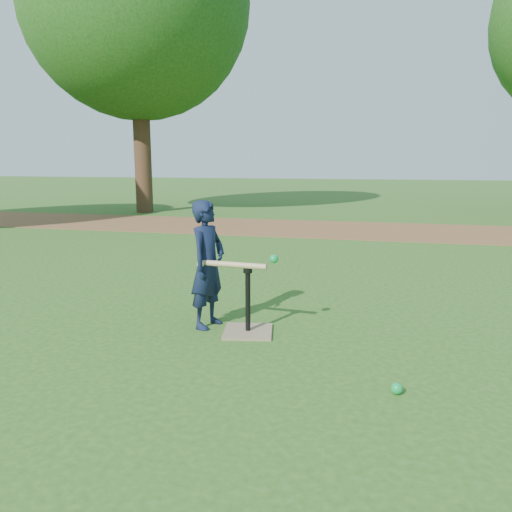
# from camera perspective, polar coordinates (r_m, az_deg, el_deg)

# --- Properties ---
(ground) EXTENTS (80.00, 80.00, 0.00)m
(ground) POSITION_cam_1_polar(r_m,az_deg,el_deg) (4.21, 0.60, -10.45)
(ground) COLOR #285116
(ground) RESTS_ON ground
(dirt_strip) EXTENTS (24.00, 3.00, 0.01)m
(dirt_strip) POSITION_cam_1_polar(r_m,az_deg,el_deg) (11.45, 9.34, 3.04)
(dirt_strip) COLOR brown
(dirt_strip) RESTS_ON ground
(child) EXTENTS (0.37, 0.48, 1.18)m
(child) POSITION_cam_1_polar(r_m,az_deg,el_deg) (4.60, -5.54, -0.97)
(child) COLOR #101932
(child) RESTS_ON ground
(wiffle_ball_ground) EXTENTS (0.08, 0.08, 0.08)m
(wiffle_ball_ground) POSITION_cam_1_polar(r_m,az_deg,el_deg) (3.55, 15.79, -14.36)
(wiffle_ball_ground) COLOR #0D9940
(wiffle_ball_ground) RESTS_ON ground
(batting_tee) EXTENTS (0.50, 0.50, 0.61)m
(batting_tee) POSITION_cam_1_polar(r_m,az_deg,el_deg) (4.53, -0.93, -7.43)
(batting_tee) COLOR #897457
(batting_tee) RESTS_ON ground
(swing_action) EXTENTS (0.72, 0.17, 0.13)m
(swing_action) POSITION_cam_1_polar(r_m,az_deg,el_deg) (4.40, -1.98, -0.85)
(swing_action) COLOR tan
(swing_action) RESTS_ON ground
(tree_left) EXTENTS (6.40, 6.40, 9.08)m
(tree_left) POSITION_cam_1_polar(r_m,az_deg,el_deg) (16.04, -13.51, 26.22)
(tree_left) COLOR #382316
(tree_left) RESTS_ON ground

